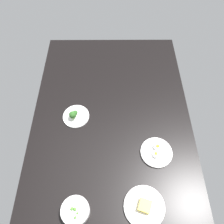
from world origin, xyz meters
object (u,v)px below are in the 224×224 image
Objects in this scene: plate_cheese at (145,206)px; bowl_peas at (76,211)px; plate_eggs at (157,152)px; plate_broccoli at (76,116)px.

bowl_peas is at bearing 93.37° from plate_cheese.
plate_eggs is at bearing -18.06° from plate_cheese.
bowl_peas is 57.58cm from plate_eggs.
plate_cheese is at bearing -143.59° from plate_broccoli.
bowl_peas is 0.77× the size of plate_eggs.
plate_eggs is (33.26, -46.97, -1.74)cm from bowl_peas.
plate_broccoli is 58.41cm from plate_eggs.
plate_broccoli reaches higher than plate_eggs.
plate_broccoli is at bearing 36.41° from plate_cheese.
plate_cheese is (-31.09, 10.14, 0.00)cm from plate_eggs.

